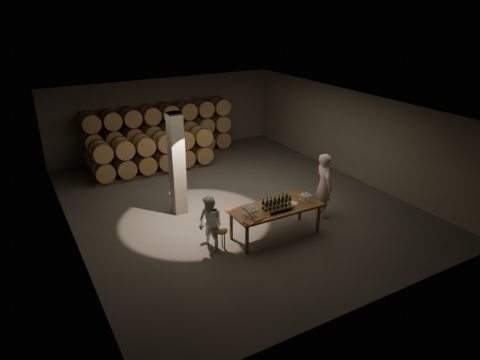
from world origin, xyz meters
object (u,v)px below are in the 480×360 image
bottle_cluster (277,203)px  stool (221,234)px  person_man (324,185)px  tasting_table (276,210)px  notebook_near (257,219)px  plate (292,203)px  person_woman (210,223)px

bottle_cluster → stool: size_ratio=1.51×
person_man → tasting_table: bearing=110.5°
stool → person_man: 3.66m
notebook_near → person_man: bearing=2.8°
plate → person_man: (1.45, 0.39, 0.10)m
notebook_near → person_woman: person_woman is taller
notebook_near → stool: (-0.81, 0.50, -0.45)m
person_woman → tasting_table: bearing=60.2°
tasting_table → stool: bearing=176.5°
person_woman → person_man: bearing=69.2°
bottle_cluster → plate: (0.50, -0.06, -0.11)m
tasting_table → stool: 1.70m
tasting_table → stool: tasting_table is taller
person_woman → notebook_near: bearing=35.7°
stool → bottle_cluster: bearing=-3.5°
plate → stool: size_ratio=0.52×
plate → tasting_table: bearing=173.4°
notebook_near → person_woman: 1.25m
person_man → bottle_cluster: bearing=110.6°
tasting_table → stool: (-1.66, 0.10, -0.33)m
plate → stool: (-2.17, 0.16, -0.44)m
bottle_cluster → plate: bearing=-6.8°
plate → stool: plate is taller
bottle_cluster → notebook_near: (-0.87, -0.40, -0.10)m
stool → person_man: person_man is taller
person_man → stool: bearing=104.6°
plate → person_woman: (-2.40, 0.33, -0.15)m
bottle_cluster → stool: 1.77m
plate → person_woman: 2.43m
tasting_table → notebook_near: notebook_near is taller
tasting_table → person_woman: person_woman is taller
stool → person_woman: 0.41m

